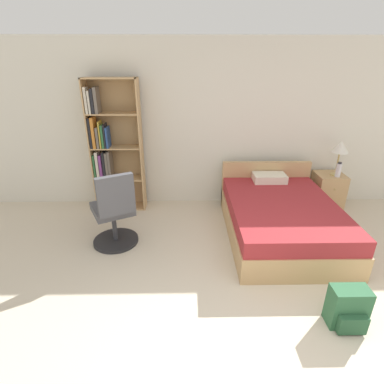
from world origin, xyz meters
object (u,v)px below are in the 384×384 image
bed (280,217)px  backpack_green (348,308)px  office_chair (114,214)px  water_bottle (339,170)px  table_lamp (341,148)px  nightstand (327,191)px  bookshelf (110,151)px

bed → backpack_green: (0.18, -1.60, -0.08)m
bed → office_chair: office_chair is taller
water_bottle → backpack_green: (-0.91, -2.34, -0.50)m
table_lamp → water_bottle: size_ratio=2.33×
nightstand → backpack_green: size_ratio=1.45×
table_lamp → water_bottle: bearing=-88.9°
office_chair → table_lamp: table_lamp is taller
backpack_green → bookshelf: bearing=136.9°
bookshelf → bed: (2.49, -0.89, -0.70)m
bookshelf → table_lamp: bookshelf is taller
nightstand → backpack_green: (-0.86, -2.45, -0.10)m
backpack_green → bed: bearing=96.3°
office_chair → nightstand: bearing=18.5°
office_chair → bed: bearing=6.4°
office_chair → backpack_green: size_ratio=2.63×
bookshelf → water_bottle: bearing=-2.6°
water_bottle → office_chair: bearing=-163.5°
bed → backpack_green: bearing=-83.7°
bookshelf → table_lamp: bearing=-1.5°
office_chair → water_bottle: office_chair is taller
table_lamp → nightstand: bearing=142.6°
table_lamp → bed: bearing=-143.6°
bookshelf → water_bottle: (3.58, -0.16, -0.28)m
office_chair → table_lamp: bearing=17.6°
nightstand → bookshelf: bearing=179.2°
water_bottle → backpack_green: size_ratio=0.59×
office_chair → backpack_green: 2.77m
nightstand → table_lamp: 0.74m
backpack_green → table_lamp: bearing=69.3°
bed → nightstand: bearing=39.2°
office_chair → nightstand: (3.25, 1.09, -0.18)m
bed → backpack_green: bed is taller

